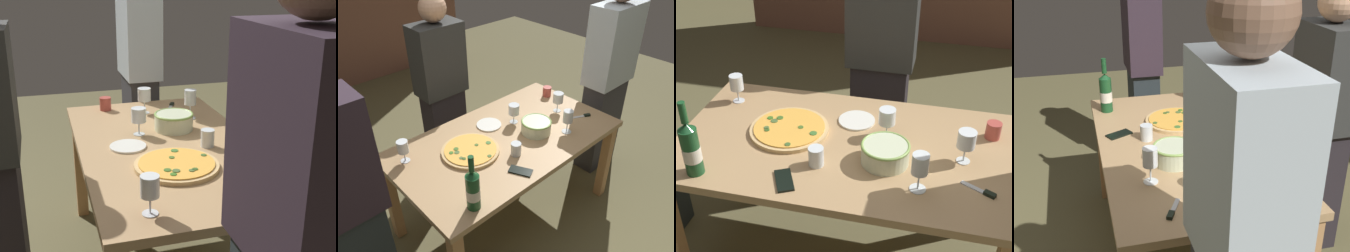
# 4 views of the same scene
# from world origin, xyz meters

# --- Properties ---
(ground_plane) EXTENTS (8.00, 8.00, 0.00)m
(ground_plane) POSITION_xyz_m (0.00, 0.00, 0.00)
(ground_plane) COLOR brown
(dining_table) EXTENTS (1.60, 0.90, 0.75)m
(dining_table) POSITION_xyz_m (0.00, 0.00, 0.66)
(dining_table) COLOR tan
(dining_table) RESTS_ON ground
(pizza) EXTENTS (0.39, 0.39, 0.03)m
(pizza) POSITION_xyz_m (-0.28, 0.04, 0.76)
(pizza) COLOR #D9B274
(pizza) RESTS_ON dining_table
(serving_bowl) EXTENTS (0.22, 0.22, 0.10)m
(serving_bowl) POSITION_xyz_m (0.21, -0.09, 0.80)
(serving_bowl) COLOR beige
(serving_bowl) RESTS_ON dining_table
(wine_bottle) EXTENTS (0.08, 0.08, 0.35)m
(wine_bottle) POSITION_xyz_m (-0.57, -0.36, 0.88)
(wine_bottle) COLOR #184A25
(wine_bottle) RESTS_ON dining_table
(wine_glass_near_pizza) EXTENTS (0.07, 0.07, 0.18)m
(wine_glass_near_pizza) POSITION_xyz_m (0.37, -0.24, 0.88)
(wine_glass_near_pizza) COLOR white
(wine_glass_near_pizza) RESTS_ON dining_table
(wine_glass_by_bottle) EXTENTS (0.07, 0.07, 0.15)m
(wine_glass_by_bottle) POSITION_xyz_m (-0.65, 0.26, 0.85)
(wine_glass_by_bottle) COLOR white
(wine_glass_by_bottle) RESTS_ON dining_table
(wine_glass_far_left) EXTENTS (0.08, 0.08, 0.15)m
(wine_glass_far_left) POSITION_xyz_m (0.18, 0.11, 0.85)
(wine_glass_far_left) COLOR white
(wine_glass_far_left) RESTS_ON dining_table
(wine_glass_far_right) EXTENTS (0.08, 0.08, 0.16)m
(wine_glass_far_right) POSITION_xyz_m (0.55, -0.01, 0.86)
(wine_glass_far_right) COLOR white
(wine_glass_far_right) RESTS_ON dining_table
(cup_amber) EXTENTS (0.07, 0.07, 0.09)m
(cup_amber) POSITION_xyz_m (-0.08, -0.18, 0.79)
(cup_amber) COLOR white
(cup_amber) RESTS_ON dining_table
(cup_ceramic) EXTENTS (0.07, 0.07, 0.08)m
(cup_ceramic) POSITION_xyz_m (0.68, 0.22, 0.79)
(cup_ceramic) COLOR #B94A41
(cup_ceramic) RESTS_ON dining_table
(side_plate) EXTENTS (0.18, 0.18, 0.01)m
(side_plate) POSITION_xyz_m (0.02, 0.20, 0.76)
(side_plate) COLOR white
(side_plate) RESTS_ON dining_table
(cell_phone) EXTENTS (0.13, 0.16, 0.01)m
(cell_phone) POSITION_xyz_m (-0.18, -0.33, 0.76)
(cell_phone) COLOR black
(cell_phone) RESTS_ON dining_table
(pizza_knife) EXTENTS (0.15, 0.09, 0.02)m
(pizza_knife) POSITION_xyz_m (0.63, -0.20, 0.76)
(pizza_knife) COLOR silver
(pizza_knife) RESTS_ON dining_table
(person_host) EXTENTS (0.40, 0.24, 1.59)m
(person_host) POSITION_xyz_m (0.03, 0.84, 0.80)
(person_host) COLOR #262126
(person_host) RESTS_ON ground
(person_guest_left) EXTENTS (0.43, 0.24, 1.72)m
(person_guest_left) POSITION_xyz_m (-1.15, -0.02, 0.87)
(person_guest_left) COLOR #272F33
(person_guest_left) RESTS_ON ground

